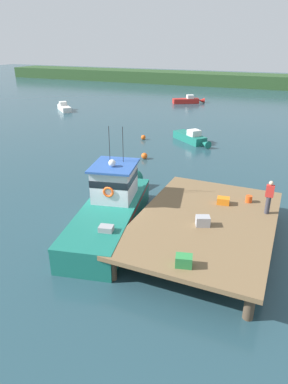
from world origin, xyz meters
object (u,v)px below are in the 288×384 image
moored_boat_outer_mooring (188,100)px  mooring_buoy_inshore (143,137)px  moored_boat_off_the_point (64,107)px  moored_boat_near_channel (192,138)px  crate_stack_mid_dock (203,221)px  mooring_buoy_spare_mooring (144,156)px  bait_bucket (249,199)px  main_fishing_boat (112,206)px  deckhand_by_the_boat (269,197)px  crate_single_far (223,201)px  crate_single_by_cleat (184,261)px

moored_boat_outer_mooring → mooring_buoy_inshore: bearing=-84.1°
moored_boat_off_the_point → moored_boat_near_channel: size_ratio=0.90×
crate_stack_mid_dock → mooring_buoy_spare_mooring: size_ratio=1.22×
bait_bucket → mooring_buoy_spare_mooring: (-9.00, 7.50, -1.12)m
crate_stack_mid_dock → moored_boat_off_the_point: (-25.80, 25.45, -1.04)m
crate_stack_mid_dock → mooring_buoy_inshore: size_ratio=1.34×
main_fishing_boat → deckhand_by_the_boat: bearing=14.9°
crate_single_far → moored_boat_near_channel: (-5.85, 14.51, -0.95)m
deckhand_by_the_boat → moored_boat_outer_mooring: size_ratio=0.36×
moored_boat_outer_mooring → mooring_buoy_inshore: moored_boat_outer_mooring is taller
moored_boat_outer_mooring → moored_boat_off_the_point: bearing=-138.0°
moored_boat_outer_mooring → moored_boat_off_the_point: size_ratio=1.18×
moored_boat_outer_mooring → mooring_buoy_spare_mooring: 27.35m
crate_stack_mid_dock → mooring_buoy_inshore: (-9.92, 16.04, -1.20)m
mooring_buoy_spare_mooring → mooring_buoy_inshore: bearing=114.7°
mooring_buoy_inshore → moored_boat_off_the_point: bearing=149.4°
crate_single_far → moored_boat_off_the_point: size_ratio=0.15×
crate_single_far → mooring_buoy_inshore: crate_single_far is taller
moored_boat_near_channel → main_fishing_boat: bearing=-87.5°
bait_bucket → moored_boat_off_the_point: size_ratio=0.09×
crate_stack_mid_dock → moored_boat_near_channel: bearing=107.8°
crate_single_by_cleat → mooring_buoy_inshore: crate_single_by_cleat is taller
moored_boat_off_the_point → mooring_buoy_inshore: 18.46m
main_fishing_boat → mooring_buoy_spare_mooring: bearing=104.9°
main_fishing_boat → moored_boat_off_the_point: (-21.05, 25.02, -0.62)m
crate_stack_mid_dock → main_fishing_boat: bearing=174.8°
crate_single_by_cleat → crate_stack_mid_dock: crate_stack_mid_dock is taller
moored_boat_off_the_point → main_fishing_boat: bearing=-49.9°
main_fishing_boat → deckhand_by_the_boat: main_fishing_boat is taller
crate_single_by_cleat → deckhand_by_the_boat: 6.00m
crate_stack_mid_dock → mooring_buoy_spare_mooring: crate_stack_mid_dock is taller
main_fishing_boat → bait_bucket: 6.87m
crate_single_by_cleat → crate_stack_mid_dock: 3.15m
crate_single_by_cleat → moored_boat_off_the_point: crate_single_by_cleat is taller
moored_boat_outer_mooring → moored_boat_near_channel: size_ratio=1.06×
main_fishing_boat → bait_bucket: main_fishing_boat is taller
crate_single_by_cleat → moored_boat_off_the_point: bearing=132.2°
moored_boat_outer_mooring → moored_boat_off_the_point: 18.35m
moored_boat_outer_mooring → mooring_buoy_spare_mooring: (4.66, -26.95, -0.17)m
main_fishing_boat → mooring_buoy_inshore: main_fishing_boat is taller
crate_stack_mid_dock → moored_boat_off_the_point: 36.25m
crate_single_far → mooring_buoy_spare_mooring: bearing=133.7°
moored_boat_off_the_point → crate_stack_mid_dock: bearing=-44.6°
crate_single_far → crate_single_by_cleat: size_ratio=1.00×
crate_single_far → bait_bucket: bait_bucket is taller
main_fishing_boat → crate_single_by_cleat: bearing=-36.2°
crate_single_by_cleat → moored_boat_near_channel: (-5.62, 20.21, -1.00)m
crate_stack_mid_dock → mooring_buoy_inshore: 18.90m
crate_single_far → moored_boat_off_the_point: crate_single_far is taller
moored_boat_off_the_point → mooring_buoy_inshore: size_ratio=8.67×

